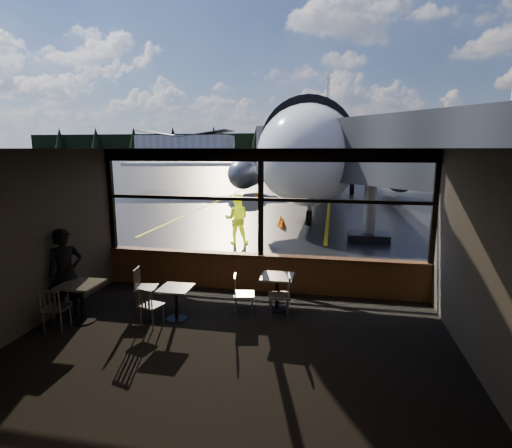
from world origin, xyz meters
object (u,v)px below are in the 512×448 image
(cafe_table_mid, at_px, (176,303))
(chair_near_e, at_px, (279,296))
(cone_nose, at_px, (283,222))
(passenger, at_px, (66,274))
(cafe_table_left, at_px, (82,303))
(airliner, at_px, (322,116))
(jet_bridge, at_px, (388,179))
(chair_near_w, at_px, (244,295))
(chair_mid_w, at_px, (147,288))
(cone_wing, at_px, (256,195))
(cone_extra, at_px, (281,221))
(cafe_table_near, at_px, (277,293))
(ground_crew, at_px, (237,219))
(chair_left_s, at_px, (56,308))
(chair_mid_s, at_px, (152,306))

(cafe_table_mid, bearing_deg, chair_near_e, 13.73)
(cafe_table_mid, height_order, cone_nose, cafe_table_mid)
(chair_near_e, relative_size, passenger, 0.49)
(cafe_table_mid, distance_m, cafe_table_left, 1.91)
(airliner, height_order, cafe_table_mid, airliner)
(jet_bridge, xyz_separation_m, chair_near_w, (-3.68, -7.04, -2.02))
(airliner, xyz_separation_m, cafe_table_left, (-3.96, -24.65, -5.52))
(chair_mid_w, xyz_separation_m, cone_nose, (1.81, 9.85, -0.24))
(jet_bridge, bearing_deg, chair_near_e, -112.59)
(cone_wing, height_order, cone_extra, cone_extra)
(cone_nose, relative_size, cone_wing, 0.94)
(cafe_table_near, bearing_deg, chair_near_e, -76.17)
(cone_wing, bearing_deg, jet_bridge, -61.18)
(cafe_table_near, xyz_separation_m, cone_wing, (-4.27, 19.89, -0.14))
(chair_near_w, relative_size, cone_nose, 1.96)
(jet_bridge, height_order, cafe_table_left, jet_bridge)
(chair_near_e, height_order, chair_mid_w, chair_near_e)
(ground_crew, xyz_separation_m, cone_extra, (1.17, 3.70, -0.68))
(chair_mid_w, bearing_deg, chair_left_s, -51.70)
(jet_bridge, relative_size, passenger, 5.94)
(chair_mid_s, height_order, ground_crew, ground_crew)
(chair_near_w, height_order, cone_extra, chair_near_w)
(airliner, bearing_deg, chair_near_w, -91.64)
(cafe_table_near, height_order, passenger, passenger)
(cone_nose, relative_size, cone_extra, 0.90)
(chair_mid_s, distance_m, chair_mid_w, 0.92)
(cone_extra, bearing_deg, chair_mid_w, -99.36)
(chair_mid_w, xyz_separation_m, chair_left_s, (-1.22, -1.36, -0.02))
(cafe_table_mid, bearing_deg, cafe_table_near, 25.20)
(cone_wing, bearing_deg, cone_extra, -73.17)
(cone_wing, bearing_deg, cone_nose, -72.92)
(chair_mid_w, relative_size, ground_crew, 0.50)
(chair_near_w, distance_m, chair_mid_s, 1.90)
(chair_near_e, xyz_separation_m, chair_left_s, (-4.18, -1.41, -0.02))
(ground_crew, bearing_deg, cafe_table_mid, 84.06)
(airliner, distance_m, cafe_table_near, 23.90)
(chair_left_s, bearing_deg, cafe_table_near, 16.36)
(airliner, relative_size, cone_wing, 80.42)
(cafe_table_left, xyz_separation_m, chair_near_w, (3.17, 0.97, 0.03))
(airliner, xyz_separation_m, chair_left_s, (-4.21, -25.09, -5.48))
(airliner, xyz_separation_m, jet_bridge, (2.90, -16.64, -3.47))
(cafe_table_near, relative_size, ground_crew, 0.41)
(chair_near_e, height_order, cone_nose, chair_near_e)
(cone_wing, bearing_deg, chair_mid_s, -84.83)
(chair_near_w, relative_size, ground_crew, 0.48)
(jet_bridge, bearing_deg, cone_wing, 118.82)
(chair_mid_s, bearing_deg, cone_extra, 100.67)
(airliner, bearing_deg, cafe_table_mid, -94.74)
(chair_mid_s, distance_m, cone_nose, 10.71)
(jet_bridge, height_order, chair_near_e, jet_bridge)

